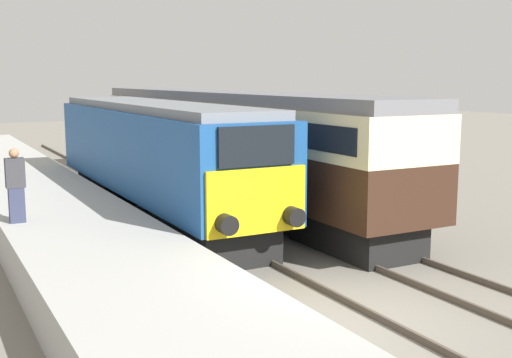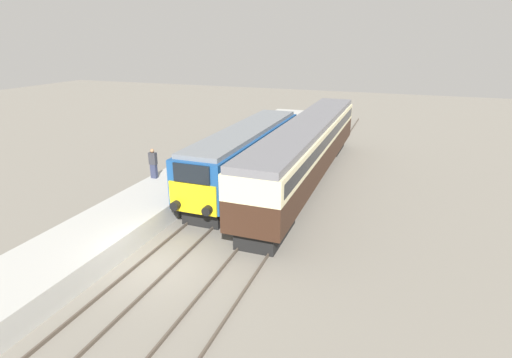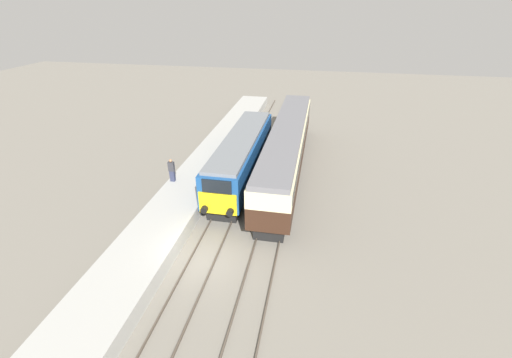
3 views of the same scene
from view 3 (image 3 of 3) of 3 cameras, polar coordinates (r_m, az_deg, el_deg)
name	(u,v)px [view 3 (image 3 of 3)]	position (r m, az deg, el deg)	size (l,w,h in m)	color
ground_plane	(203,260)	(20.32, -8.89, -13.27)	(120.00, 120.00, 0.00)	slate
platform_left	(195,182)	(27.22, -10.16, -0.52)	(3.50, 50.00, 1.03)	#A8A8A3
rails_near_track	(226,212)	(24.05, -5.08, -5.50)	(1.51, 60.00, 0.14)	#4C4238
rails_far_track	(274,217)	(23.46, 3.00, -6.37)	(1.50, 60.00, 0.14)	#4C4238
locomotive	(242,156)	(27.53, -2.38, 3.92)	(2.70, 14.17, 3.74)	black
passenger_carriage	(287,145)	(28.84, 5.20, 5.72)	(2.75, 20.72, 4.00)	black
person_on_platform	(172,170)	(26.24, -13.87, 1.43)	(0.44, 0.26, 1.80)	#2D334C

